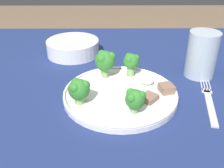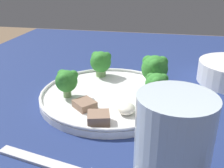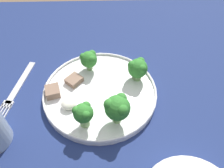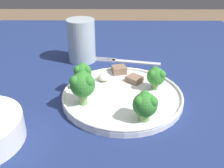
% 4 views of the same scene
% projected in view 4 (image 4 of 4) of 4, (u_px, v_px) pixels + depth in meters
% --- Properties ---
extents(table, '(1.26, 0.97, 0.72)m').
position_uv_depth(table, '(108.00, 127.00, 0.64)').
color(table, navy).
rests_on(table, ground_plane).
extents(dinner_plate, '(0.26, 0.26, 0.02)m').
position_uv_depth(dinner_plate, '(122.00, 96.00, 0.58)').
color(dinner_plate, white).
rests_on(dinner_plate, table).
extents(fork, '(0.06, 0.19, 0.00)m').
position_uv_depth(fork, '(127.00, 62.00, 0.75)').
color(fork, silver).
rests_on(fork, table).
extents(drinking_glass, '(0.08, 0.08, 0.12)m').
position_uv_depth(drinking_glass, '(82.00, 43.00, 0.74)').
color(drinking_glass, '#B2C1CC').
rests_on(drinking_glass, table).
extents(broccoli_floret_near_rim_left, '(0.05, 0.05, 0.07)m').
position_uv_depth(broccoli_floret_near_rim_left, '(83.00, 84.00, 0.52)').
color(broccoli_floret_near_rim_left, '#7FA866').
rests_on(broccoli_floret_near_rim_left, dinner_plate).
extents(broccoli_floret_center_left, '(0.04, 0.04, 0.05)m').
position_uv_depth(broccoli_floret_center_left, '(156.00, 76.00, 0.58)').
color(broccoli_floret_center_left, '#7FA866').
rests_on(broccoli_floret_center_left, dinner_plate).
extents(broccoli_floret_back_left, '(0.05, 0.05, 0.06)m').
position_uv_depth(broccoli_floret_back_left, '(145.00, 104.00, 0.48)').
color(broccoli_floret_back_left, '#7FA866').
rests_on(broccoli_floret_back_left, dinner_plate).
extents(broccoli_floret_front_left, '(0.04, 0.04, 0.06)m').
position_uv_depth(broccoli_floret_front_left, '(83.00, 73.00, 0.58)').
color(broccoli_floret_front_left, '#7FA866').
rests_on(broccoli_floret_front_left, dinner_plate).
extents(meat_slice_front_slice, '(0.05, 0.05, 0.01)m').
position_uv_depth(meat_slice_front_slice, '(134.00, 79.00, 0.63)').
color(meat_slice_front_slice, '#846651').
rests_on(meat_slice_front_slice, dinner_plate).
extents(meat_slice_middle_slice, '(0.04, 0.04, 0.02)m').
position_uv_depth(meat_slice_middle_slice, '(119.00, 70.00, 0.66)').
color(meat_slice_middle_slice, '#846651').
rests_on(meat_slice_middle_slice, dinner_plate).
extents(sauce_dollop, '(0.03, 0.03, 0.02)m').
position_uv_depth(sauce_dollop, '(104.00, 77.00, 0.63)').
color(sauce_dollop, silver).
rests_on(sauce_dollop, dinner_plate).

